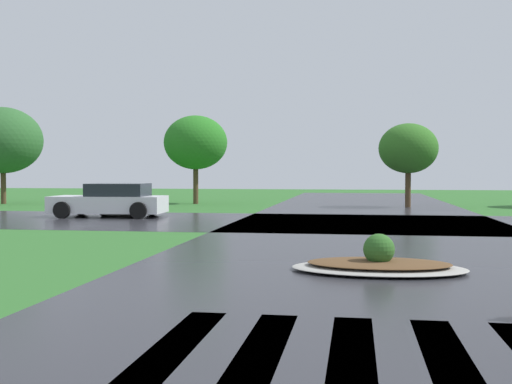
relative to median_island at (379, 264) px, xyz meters
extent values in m
cube|color=#2B2B30|center=(0.01, 1.13, -0.13)|extent=(9.35, 80.00, 0.01)
cube|color=#2B2B30|center=(0.01, 10.74, -0.13)|extent=(90.00, 8.42, 0.01)
cube|color=white|center=(-2.24, -5.25, -0.13)|extent=(0.45, 3.13, 0.01)
cube|color=white|center=(-1.34, -5.25, -0.13)|extent=(0.45, 3.13, 0.01)
cube|color=white|center=(-0.44, -5.25, -0.13)|extent=(0.45, 3.13, 0.01)
cube|color=white|center=(0.46, -5.25, -0.13)|extent=(0.45, 3.13, 0.01)
ellipsoid|color=#9E9B93|center=(0.00, 0.00, -0.08)|extent=(3.12, 1.85, 0.12)
ellipsoid|color=brown|center=(0.00, 0.00, 0.01)|extent=(2.56, 1.52, 0.10)
sphere|color=#2D6023|center=(0.00, 0.00, 0.26)|extent=(0.56, 0.56, 0.56)
cube|color=silver|center=(-10.01, 12.12, 0.36)|extent=(4.47, 2.11, 0.65)
cube|color=#1E232B|center=(-9.60, 12.14, 0.93)|extent=(2.33, 1.77, 0.49)
cylinder|color=black|center=(-11.44, 11.06, 0.18)|extent=(0.65, 0.26, 0.64)
cylinder|color=black|center=(-11.54, 13.00, 0.18)|extent=(0.65, 0.26, 0.64)
cylinder|color=black|center=(-8.47, 11.23, 0.18)|extent=(0.65, 0.26, 0.64)
cylinder|color=black|center=(-8.57, 13.17, 0.18)|extent=(0.65, 0.26, 0.64)
cylinder|color=#9E9B93|center=(-9.65, 12.29, 0.22)|extent=(1.48, 0.86, 0.72)
cylinder|color=#4C3823|center=(-19.57, 20.71, 0.86)|extent=(0.28, 0.28, 2.00)
ellipsoid|color=#2C5E2B|center=(-19.57, 20.71, 3.36)|extent=(4.27, 4.27, 3.63)
cylinder|color=#4C3823|center=(-9.11, 22.33, 0.94)|extent=(0.28, 0.28, 2.15)
ellipsoid|color=#277320|center=(-9.11, 22.33, 3.23)|extent=(3.47, 3.47, 2.95)
cylinder|color=#4C3823|center=(2.14, 20.77, 0.82)|extent=(0.28, 0.28, 1.91)
ellipsoid|color=#306922|center=(2.14, 20.77, 2.80)|extent=(2.91, 2.91, 2.48)
camera|label=1|loc=(-0.41, -11.45, 1.66)|focal=44.44mm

